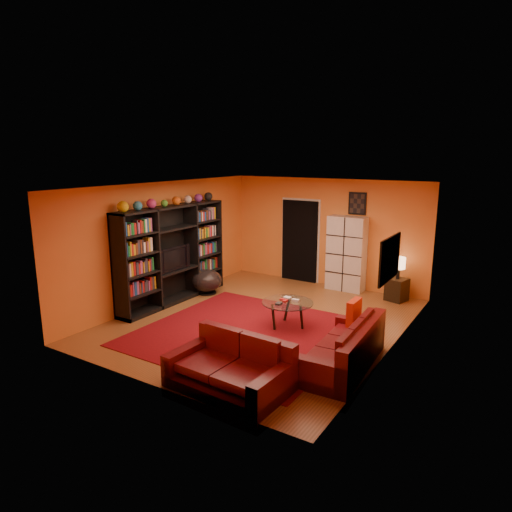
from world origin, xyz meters
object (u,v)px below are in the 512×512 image
Objects in this scene: tv at (172,258)px; table_lamp at (399,264)px; sofa at (347,350)px; coffee_table at (287,305)px; loveseat at (233,367)px; bowl_chair at (207,281)px; side_table at (397,290)px; entertainment_unit at (173,254)px; storage_cabinet at (346,254)px.

table_lamp is (4.10, 2.72, -0.14)m from tv.
tv is 1.90× the size of table_lamp.
tv reaches higher than sofa.
sofa is at bearing -102.09° from tv.
loveseat is at bearing -80.06° from coffee_table.
coffee_table is at bearing -18.18° from bowl_chair.
side_table is (3.87, 1.82, -0.05)m from bowl_chair.
side_table is (-0.26, 3.65, -0.04)m from sofa.
entertainment_unit is at bearing 163.99° from sofa.
coffee_table is at bearing 12.74° from loveseat.
bowl_chair is at bearing -154.79° from table_lamp.
entertainment_unit is at bearing 28.32° from tv.
bowl_chair is (-2.57, 0.84, -0.13)m from coffee_table.
entertainment_unit is at bearing -147.65° from table_lamp.
storage_cabinet is 3.66× the size of table_lamp.
entertainment_unit is 3.13× the size of coffee_table.
coffee_table is 1.99× the size of table_lamp.
sofa is 3.66m from side_table.
loveseat is 2.42× the size of bowl_chair.
entertainment_unit reaches higher than bowl_chair.
loveseat is 5.15m from table_lamp.
entertainment_unit reaches higher than loveseat.
tv reaches higher than loveseat.
table_lamp reaches higher than bowl_chair.
coffee_table is 2.71m from bowl_chair.
entertainment_unit reaches higher than table_lamp.
bowl_chair is 1.39× the size of side_table.
tv is 4.92m from table_lamp.
sofa is at bearing -13.10° from entertainment_unit.
table_lamp is (4.15, 2.63, -0.21)m from entertainment_unit.
coffee_table is (2.85, -0.04, -0.61)m from entertainment_unit.
storage_cabinet is at bearing 108.83° from sofa.
table_lamp is at bearing 91.12° from sofa.
bowl_chair is 1.45× the size of table_lamp.
tv is 4.05m from storage_cabinet.
table_lamp is (1.30, 2.67, 0.40)m from coffee_table.
entertainment_unit is at bearing 179.18° from coffee_table.
table_lamp is (1.27, -0.17, -0.04)m from storage_cabinet.
side_table is at bearing 25.21° from bowl_chair.
loveseat is at bearing -47.10° from bowl_chair.
coffee_table is at bearing -115.99° from table_lamp.
table_lamp reaches higher than sofa.
loveseat is at bearing -36.47° from entertainment_unit.
sofa is 4.18× the size of table_lamp.
tv is at bearing -178.94° from coffee_table.
side_table is at bearing -6.87° from storage_cabinet.
table_lamp reaches higher than loveseat.
side_table is (0.88, 5.04, -0.03)m from loveseat.
tv is at bearing -133.51° from storage_cabinet.
coffee_table is at bearing -88.94° from tv.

